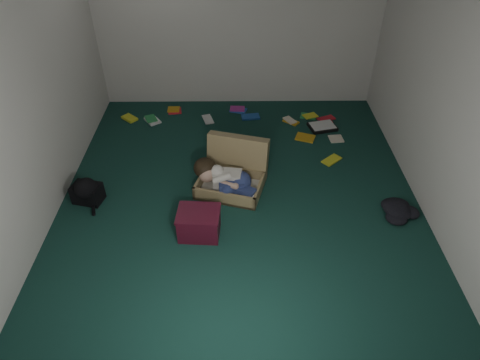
{
  "coord_description": "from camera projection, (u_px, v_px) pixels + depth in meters",
  "views": [
    {
      "loc": [
        -0.04,
        -3.7,
        3.2
      ],
      "look_at": [
        0.0,
        -0.15,
        0.35
      ],
      "focal_mm": 32.0,
      "sensor_mm": 36.0,
      "label": 1
    }
  ],
  "objects": [
    {
      "name": "floor",
      "position": [
        240.0,
        196.0,
        4.89
      ],
      "size": [
        4.5,
        4.5,
        0.0
      ],
      "primitive_type": "plane",
      "color": "#12352D",
      "rests_on": "ground"
    },
    {
      "name": "wall_left",
      "position": [
        30.0,
        94.0,
        4.06
      ],
      "size": [
        0.0,
        4.5,
        4.5
      ],
      "primitive_type": "plane",
      "rotation": [
        1.57,
        0.0,
        1.57
      ],
      "color": "silver",
      "rests_on": "ground"
    },
    {
      "name": "book_scatter",
      "position": [
        258.0,
        123.0,
        6.1
      ],
      "size": [
        3.1,
        1.53,
        0.02
      ],
      "color": "yellow",
      "rests_on": "floor"
    },
    {
      "name": "paper_tray",
      "position": [
        322.0,
        127.0,
        6.01
      ],
      "size": [
        0.42,
        0.35,
        0.05
      ],
      "rotation": [
        0.0,
        0.0,
        0.24
      ],
      "color": "black",
      "rests_on": "floor"
    },
    {
      "name": "clothing_pile",
      "position": [
        398.0,
        211.0,
        4.59
      ],
      "size": [
        0.52,
        0.47,
        0.14
      ],
      "primitive_type": null,
      "rotation": [
        0.0,
        0.0,
        -0.31
      ],
      "color": "black",
      "rests_on": "floor"
    },
    {
      "name": "wall_right",
      "position": [
        448.0,
        92.0,
        4.09
      ],
      "size": [
        0.0,
        4.5,
        4.5
      ],
      "primitive_type": "plane",
      "rotation": [
        1.57,
        0.0,
        -1.57
      ],
      "color": "silver",
      "rests_on": "ground"
    },
    {
      "name": "suitcase",
      "position": [
        233.0,
        173.0,
        4.97
      ],
      "size": [
        0.89,
        0.87,
        0.53
      ],
      "rotation": [
        0.0,
        0.0,
        -0.27
      ],
      "color": "#9F8858",
      "rests_on": "floor"
    },
    {
      "name": "maroon_bin",
      "position": [
        199.0,
        223.0,
        4.33
      ],
      "size": [
        0.45,
        0.36,
        0.3
      ],
      "rotation": [
        0.0,
        0.0,
        -0.07
      ],
      "color": "#420D1C",
      "rests_on": "floor"
    },
    {
      "name": "backpack",
      "position": [
        87.0,
        193.0,
        4.75
      ],
      "size": [
        0.45,
        0.4,
        0.23
      ],
      "primitive_type": null,
      "rotation": [
        0.0,
        0.0,
        -0.24
      ],
      "color": "black",
      "rests_on": "floor"
    },
    {
      "name": "person",
      "position": [
        225.0,
        178.0,
        4.81
      ],
      "size": [
        0.73,
        0.53,
        0.33
      ],
      "rotation": [
        0.0,
        0.0,
        -0.27
      ],
      "color": "silver",
      "rests_on": "suitcase"
    },
    {
      "name": "wall_back",
      "position": [
        238.0,
        16.0,
        5.83
      ],
      "size": [
        4.5,
        0.0,
        4.5
      ],
      "primitive_type": "plane",
      "rotation": [
        1.57,
        0.0,
        0.0
      ],
      "color": "silver",
      "rests_on": "ground"
    },
    {
      "name": "wall_front",
      "position": [
        244.0,
        285.0,
        2.32
      ],
      "size": [
        4.5,
        0.0,
        4.5
      ],
      "primitive_type": "plane",
      "rotation": [
        -1.57,
        0.0,
        0.0
      ],
      "color": "silver",
      "rests_on": "ground"
    }
  ]
}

